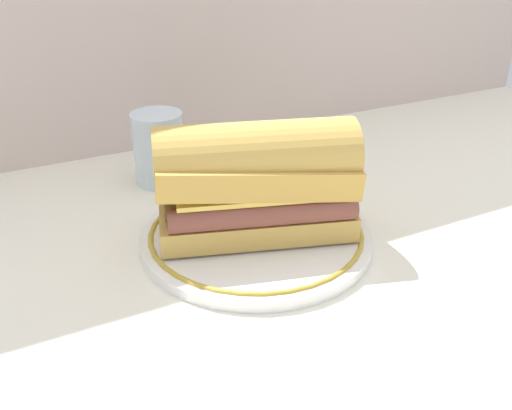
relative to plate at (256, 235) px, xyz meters
The scene contains 4 objects.
ground_plane 0.03m from the plate, 110.07° to the right, with size 1.50×1.50×0.00m, color silver.
plate is the anchor object (origin of this frame).
sausage_sandwich 0.07m from the plate, 75.96° to the right, with size 0.22×0.15×0.12m.
drinking_glass 0.20m from the plate, 102.85° to the left, with size 0.07×0.07×0.10m.
Camera 1 is at (-0.23, -0.45, 0.32)m, focal length 39.26 mm.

